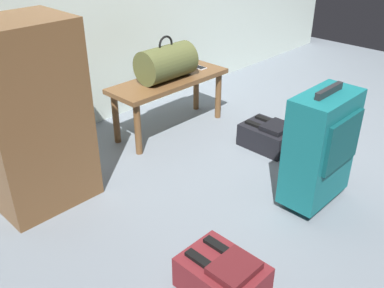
{
  "coord_description": "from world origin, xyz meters",
  "views": [
    {
      "loc": [
        -2.23,
        -1.3,
        1.58
      ],
      "look_at": [
        -0.5,
        0.39,
        0.25
      ],
      "focal_mm": 39.87,
      "sensor_mm": 36.0,
      "label": 1
    }
  ],
  "objects_px": {
    "duffel_bag_olive": "(166,63)",
    "cell_phone": "(198,67)",
    "side_cabinet": "(31,117)",
    "suitcase_upright_teal": "(321,147)",
    "backpack_maroon": "(223,276)",
    "bench": "(169,87)",
    "backpack_dark": "(268,136)"
  },
  "relations": [
    {
      "from": "duffel_bag_olive",
      "to": "cell_phone",
      "type": "xyz_separation_m",
      "value": [
        0.37,
        0.02,
        -0.13
      ]
    },
    {
      "from": "cell_phone",
      "to": "side_cabinet",
      "type": "bearing_deg",
      "value": -174.41
    },
    {
      "from": "side_cabinet",
      "to": "suitcase_upright_teal",
      "type": "bearing_deg",
      "value": -47.37
    },
    {
      "from": "duffel_bag_olive",
      "to": "backpack_maroon",
      "type": "height_order",
      "value": "duffel_bag_olive"
    },
    {
      "from": "bench",
      "to": "cell_phone",
      "type": "distance_m",
      "value": 0.35
    },
    {
      "from": "suitcase_upright_teal",
      "to": "backpack_dark",
      "type": "height_order",
      "value": "suitcase_upright_teal"
    },
    {
      "from": "bench",
      "to": "backpack_maroon",
      "type": "bearing_deg",
      "value": -125.22
    },
    {
      "from": "suitcase_upright_teal",
      "to": "side_cabinet",
      "type": "height_order",
      "value": "side_cabinet"
    },
    {
      "from": "suitcase_upright_teal",
      "to": "backpack_dark",
      "type": "xyz_separation_m",
      "value": [
        0.38,
        0.6,
        -0.29
      ]
    },
    {
      "from": "backpack_maroon",
      "to": "backpack_dark",
      "type": "relative_size",
      "value": 1.0
    },
    {
      "from": "duffel_bag_olive",
      "to": "suitcase_upright_teal",
      "type": "distance_m",
      "value": 1.37
    },
    {
      "from": "duffel_bag_olive",
      "to": "suitcase_upright_teal",
      "type": "xyz_separation_m",
      "value": [
        -0.05,
        -1.35,
        -0.19
      ]
    },
    {
      "from": "backpack_maroon",
      "to": "cell_phone",
      "type": "bearing_deg",
      "value": 46.91
    },
    {
      "from": "bench",
      "to": "side_cabinet",
      "type": "bearing_deg",
      "value": -173.7
    },
    {
      "from": "backpack_dark",
      "to": "side_cabinet",
      "type": "height_order",
      "value": "side_cabinet"
    },
    {
      "from": "backpack_dark",
      "to": "suitcase_upright_teal",
      "type": "bearing_deg",
      "value": -122.14
    },
    {
      "from": "bench",
      "to": "backpack_dark",
      "type": "distance_m",
      "value": 0.86
    },
    {
      "from": "backpack_maroon",
      "to": "backpack_dark",
      "type": "xyz_separation_m",
      "value": [
        1.31,
        0.67,
        0.0
      ]
    },
    {
      "from": "duffel_bag_olive",
      "to": "backpack_dark",
      "type": "bearing_deg",
      "value": -66.17
    },
    {
      "from": "cell_phone",
      "to": "backpack_dark",
      "type": "bearing_deg",
      "value": -92.8
    },
    {
      "from": "suitcase_upright_teal",
      "to": "backpack_dark",
      "type": "relative_size",
      "value": 1.97
    },
    {
      "from": "duffel_bag_olive",
      "to": "cell_phone",
      "type": "height_order",
      "value": "duffel_bag_olive"
    },
    {
      "from": "suitcase_upright_teal",
      "to": "backpack_maroon",
      "type": "xyz_separation_m",
      "value": [
        -0.93,
        -0.07,
        -0.29
      ]
    },
    {
      "from": "backpack_maroon",
      "to": "side_cabinet",
      "type": "xyz_separation_m",
      "value": [
        -0.19,
        1.29,
        0.46
      ]
    },
    {
      "from": "cell_phone",
      "to": "backpack_maroon",
      "type": "bearing_deg",
      "value": -133.09
    },
    {
      "from": "duffel_bag_olive",
      "to": "backpack_dark",
      "type": "relative_size",
      "value": 1.16
    },
    {
      "from": "suitcase_upright_teal",
      "to": "backpack_maroon",
      "type": "relative_size",
      "value": 1.97
    },
    {
      "from": "duffel_bag_olive",
      "to": "cell_phone",
      "type": "bearing_deg",
      "value": 2.88
    },
    {
      "from": "duffel_bag_olive",
      "to": "side_cabinet",
      "type": "distance_m",
      "value": 1.18
    },
    {
      "from": "cell_phone",
      "to": "suitcase_upright_teal",
      "type": "relative_size",
      "value": 0.19
    },
    {
      "from": "bench",
      "to": "backpack_dark",
      "type": "relative_size",
      "value": 2.63
    },
    {
      "from": "cell_phone",
      "to": "backpack_dark",
      "type": "relative_size",
      "value": 0.38
    }
  ]
}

